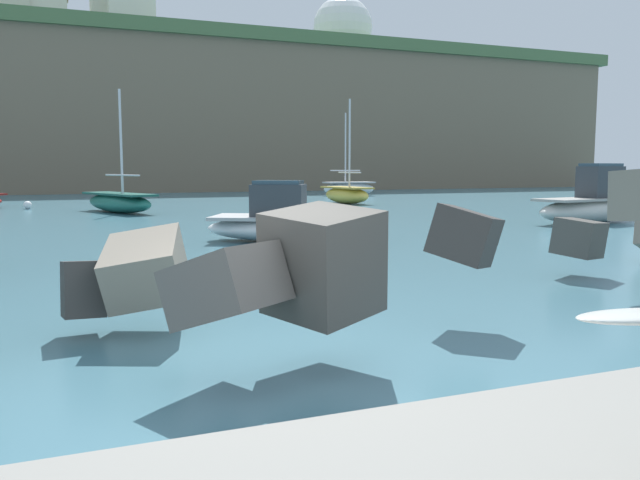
{
  "coord_description": "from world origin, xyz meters",
  "views": [
    {
      "loc": [
        -2.03,
        -6.47,
        2.25
      ],
      "look_at": [
        0.78,
        0.5,
        1.4
      ],
      "focal_mm": 36.21,
      "sensor_mm": 36.0,
      "label": 1
    }
  ],
  "objects_px": {
    "boat_near_centre": "(347,194)",
    "boat_far_left": "(289,222)",
    "boat_far_right": "(349,188)",
    "station_building_east": "(26,18)",
    "mooring_buoy_middle": "(28,205)",
    "boat_near_right": "(593,204)",
    "station_building_annex": "(130,13)",
    "station_building_west": "(113,14)",
    "radar_dome": "(343,32)",
    "boat_near_left": "(119,202)"
  },
  "relations": [
    {
      "from": "boat_near_centre",
      "to": "station_building_annex",
      "type": "relative_size",
      "value": 1.23
    },
    {
      "from": "boat_near_centre",
      "to": "station_building_east",
      "type": "relative_size",
      "value": 0.77
    },
    {
      "from": "radar_dome",
      "to": "boat_far_right",
      "type": "bearing_deg",
      "value": -113.09
    },
    {
      "from": "mooring_buoy_middle",
      "to": "station_building_east",
      "type": "relative_size",
      "value": 0.05
    },
    {
      "from": "boat_near_centre",
      "to": "station_building_west",
      "type": "xyz_separation_m",
      "value": [
        -10.77,
        34.41,
        17.19
      ]
    },
    {
      "from": "boat_near_right",
      "to": "mooring_buoy_middle",
      "type": "xyz_separation_m",
      "value": [
        -21.67,
        18.04,
        -0.53
      ]
    },
    {
      "from": "mooring_buoy_middle",
      "to": "station_building_west",
      "type": "relative_size",
      "value": 0.08
    },
    {
      "from": "mooring_buoy_middle",
      "to": "boat_near_right",
      "type": "bearing_deg",
      "value": -39.78
    },
    {
      "from": "boat_near_right",
      "to": "radar_dome",
      "type": "relative_size",
      "value": 0.6
    },
    {
      "from": "station_building_east",
      "to": "station_building_annex",
      "type": "relative_size",
      "value": 1.6
    },
    {
      "from": "boat_near_right",
      "to": "station_building_annex",
      "type": "distance_m",
      "value": 52.55
    },
    {
      "from": "boat_far_right",
      "to": "mooring_buoy_middle",
      "type": "relative_size",
      "value": 14.64
    },
    {
      "from": "mooring_buoy_middle",
      "to": "station_building_west",
      "type": "distance_m",
      "value": 38.01
    },
    {
      "from": "radar_dome",
      "to": "mooring_buoy_middle",
      "type": "bearing_deg",
      "value": -130.62
    },
    {
      "from": "boat_far_right",
      "to": "station_building_west",
      "type": "bearing_deg",
      "value": 121.93
    },
    {
      "from": "mooring_buoy_middle",
      "to": "station_building_annex",
      "type": "relative_size",
      "value": 0.08
    },
    {
      "from": "station_building_annex",
      "to": "mooring_buoy_middle",
      "type": "bearing_deg",
      "value": -106.34
    },
    {
      "from": "boat_far_left",
      "to": "mooring_buoy_middle",
      "type": "xyz_separation_m",
      "value": [
        -8.09,
        19.65,
        -0.36
      ]
    },
    {
      "from": "station_building_east",
      "to": "boat_far_left",
      "type": "bearing_deg",
      "value": -81.06
    },
    {
      "from": "station_building_east",
      "to": "mooring_buoy_middle",
      "type": "bearing_deg",
      "value": -88.68
    },
    {
      "from": "boat_near_centre",
      "to": "boat_far_right",
      "type": "height_order",
      "value": "boat_far_right"
    },
    {
      "from": "station_building_annex",
      "to": "boat_near_left",
      "type": "bearing_deg",
      "value": -97.33
    },
    {
      "from": "station_building_annex",
      "to": "boat_near_right",
      "type": "bearing_deg",
      "value": -75.06
    },
    {
      "from": "boat_far_right",
      "to": "boat_far_left",
      "type": "bearing_deg",
      "value": -117.76
    },
    {
      "from": "mooring_buoy_middle",
      "to": "station_building_west",
      "type": "bearing_deg",
      "value": 77.32
    },
    {
      "from": "boat_near_centre",
      "to": "station_building_annex",
      "type": "distance_m",
      "value": 37.02
    },
    {
      "from": "boat_far_right",
      "to": "station_building_east",
      "type": "bearing_deg",
      "value": 129.18
    },
    {
      "from": "boat_far_left",
      "to": "boat_far_right",
      "type": "height_order",
      "value": "boat_far_right"
    },
    {
      "from": "boat_near_centre",
      "to": "station_building_annex",
      "type": "height_order",
      "value": "station_building_annex"
    },
    {
      "from": "boat_far_right",
      "to": "station_building_annex",
      "type": "xyz_separation_m",
      "value": [
        -13.94,
        21.87,
        16.79
      ]
    },
    {
      "from": "radar_dome",
      "to": "station_building_west",
      "type": "height_order",
      "value": "radar_dome"
    },
    {
      "from": "station_building_west",
      "to": "boat_near_centre",
      "type": "bearing_deg",
      "value": -72.62
    },
    {
      "from": "boat_near_right",
      "to": "boat_far_right",
      "type": "relative_size",
      "value": 0.95
    },
    {
      "from": "boat_near_right",
      "to": "boat_far_left",
      "type": "distance_m",
      "value": 13.68
    },
    {
      "from": "mooring_buoy_middle",
      "to": "station_building_east",
      "type": "height_order",
      "value": "station_building_east"
    },
    {
      "from": "boat_near_right",
      "to": "boat_far_right",
      "type": "distance_m",
      "value": 26.31
    },
    {
      "from": "boat_far_right",
      "to": "station_building_east",
      "type": "xyz_separation_m",
      "value": [
        -23.63,
        28.99,
        17.05
      ]
    },
    {
      "from": "boat_far_left",
      "to": "station_building_annex",
      "type": "xyz_separation_m",
      "value": [
        0.74,
        49.76,
        16.82
      ]
    },
    {
      "from": "station_building_west",
      "to": "boat_far_right",
      "type": "bearing_deg",
      "value": -58.07
    },
    {
      "from": "boat_near_centre",
      "to": "boat_far_left",
      "type": "relative_size",
      "value": 1.15
    },
    {
      "from": "boat_near_left",
      "to": "mooring_buoy_middle",
      "type": "height_order",
      "value": "boat_near_left"
    },
    {
      "from": "boat_near_left",
      "to": "boat_far_left",
      "type": "relative_size",
      "value": 1.11
    },
    {
      "from": "boat_near_left",
      "to": "boat_far_left",
      "type": "distance_m",
      "value": 15.48
    },
    {
      "from": "boat_far_left",
      "to": "mooring_buoy_middle",
      "type": "bearing_deg",
      "value": 112.38
    },
    {
      "from": "boat_far_left",
      "to": "station_building_east",
      "type": "xyz_separation_m",
      "value": [
        -8.95,
        56.87,
        17.08
      ]
    },
    {
      "from": "boat_near_centre",
      "to": "station_building_west",
      "type": "distance_m",
      "value": 39.94
    },
    {
      "from": "mooring_buoy_middle",
      "to": "station_building_east",
      "type": "xyz_separation_m",
      "value": [
        -0.86,
        37.23,
        17.45
      ]
    },
    {
      "from": "boat_near_left",
      "to": "mooring_buoy_middle",
      "type": "xyz_separation_m",
      "value": [
        -4.36,
        4.62,
        -0.32
      ]
    },
    {
      "from": "station_building_east",
      "to": "station_building_annex",
      "type": "xyz_separation_m",
      "value": [
        9.69,
        -7.12,
        -0.26
      ]
    },
    {
      "from": "boat_near_right",
      "to": "station_building_east",
      "type": "xyz_separation_m",
      "value": [
        -22.53,
        55.27,
        16.91
      ]
    }
  ]
}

